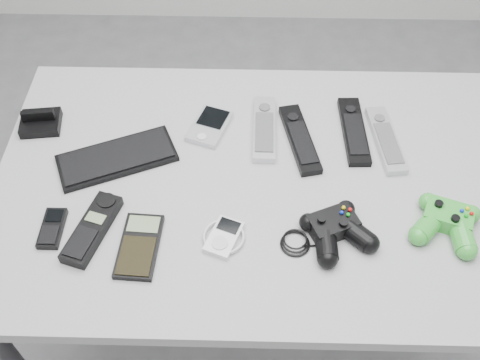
{
  "coord_description": "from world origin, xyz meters",
  "views": [
    {
      "loc": [
        0.03,
        -0.85,
        1.77
      ],
      "look_at": [
        0.01,
        -0.07,
        0.82
      ],
      "focal_mm": 42.0,
      "sensor_mm": 36.0,
      "label": 1
    }
  ],
  "objects_px": {
    "desk": "(257,198)",
    "remote_silver_a": "(264,128)",
    "remote_black_a": "(300,139)",
    "remote_silver_b": "(386,139)",
    "mobile_phone": "(52,228)",
    "pda": "(209,126)",
    "calculator": "(139,246)",
    "controller_green": "(447,221)",
    "remote_black_b": "(354,130)",
    "mp3_player": "(224,237)",
    "controller_black": "(336,229)",
    "pda_keyboard": "(117,158)",
    "cordless_handset": "(92,229)"
  },
  "relations": [
    {
      "from": "remote_silver_b",
      "to": "mobile_phone",
      "type": "bearing_deg",
      "value": -166.66
    },
    {
      "from": "remote_silver_a",
      "to": "calculator",
      "type": "distance_m",
      "value": 0.43
    },
    {
      "from": "pda",
      "to": "desk",
      "type": "bearing_deg",
      "value": -33.77
    },
    {
      "from": "remote_silver_b",
      "to": "controller_green",
      "type": "xyz_separation_m",
      "value": [
        0.09,
        -0.24,
        0.01
      ]
    },
    {
      "from": "cordless_handset",
      "to": "controller_black",
      "type": "distance_m",
      "value": 0.51
    },
    {
      "from": "pda",
      "to": "mp3_player",
      "type": "bearing_deg",
      "value": -62.05
    },
    {
      "from": "pda_keyboard",
      "to": "remote_black_b",
      "type": "height_order",
      "value": "remote_black_b"
    },
    {
      "from": "remote_silver_b",
      "to": "mobile_phone",
      "type": "height_order",
      "value": "remote_silver_b"
    },
    {
      "from": "remote_black_b",
      "to": "controller_green",
      "type": "xyz_separation_m",
      "value": [
        0.16,
        -0.27,
        0.01
      ]
    },
    {
      "from": "pda_keyboard",
      "to": "controller_green",
      "type": "height_order",
      "value": "controller_green"
    },
    {
      "from": "remote_silver_a",
      "to": "remote_silver_b",
      "type": "bearing_deg",
      "value": -5.17
    },
    {
      "from": "remote_black_a",
      "to": "mp3_player",
      "type": "relative_size",
      "value": 2.35
    },
    {
      "from": "remote_black_b",
      "to": "remote_silver_b",
      "type": "relative_size",
      "value": 1.03
    },
    {
      "from": "desk",
      "to": "remote_silver_a",
      "type": "xyz_separation_m",
      "value": [
        0.01,
        0.15,
        0.08
      ]
    },
    {
      "from": "mp3_player",
      "to": "desk",
      "type": "bearing_deg",
      "value": 87.77
    },
    {
      "from": "desk",
      "to": "remote_black_b",
      "type": "bearing_deg",
      "value": 33.06
    },
    {
      "from": "calculator",
      "to": "remote_black_a",
      "type": "bearing_deg",
      "value": 45.43
    },
    {
      "from": "desk",
      "to": "mobile_phone",
      "type": "relative_size",
      "value": 12.14
    },
    {
      "from": "remote_black_a",
      "to": "mp3_player",
      "type": "xyz_separation_m",
      "value": [
        -0.17,
        -0.28,
        -0.0
      ]
    },
    {
      "from": "remote_silver_a",
      "to": "controller_green",
      "type": "distance_m",
      "value": 0.47
    },
    {
      "from": "mobile_phone",
      "to": "calculator",
      "type": "xyz_separation_m",
      "value": [
        0.19,
        -0.04,
        -0.0
      ]
    },
    {
      "from": "remote_silver_b",
      "to": "cordless_handset",
      "type": "height_order",
      "value": "cordless_handset"
    },
    {
      "from": "mp3_player",
      "to": "controller_green",
      "type": "xyz_separation_m",
      "value": [
        0.46,
        0.04,
        0.02
      ]
    },
    {
      "from": "remote_black_b",
      "to": "pda_keyboard",
      "type": "bearing_deg",
      "value": -171.9
    },
    {
      "from": "pda",
      "to": "remote_silver_a",
      "type": "relative_size",
      "value": 0.58
    },
    {
      "from": "pda_keyboard",
      "to": "mobile_phone",
      "type": "xyz_separation_m",
      "value": [
        -0.1,
        -0.2,
        0.0
      ]
    },
    {
      "from": "remote_silver_b",
      "to": "calculator",
      "type": "relative_size",
      "value": 1.36
    },
    {
      "from": "remote_black_a",
      "to": "pda_keyboard",
      "type": "bearing_deg",
      "value": 176.66
    },
    {
      "from": "remote_silver_a",
      "to": "controller_black",
      "type": "relative_size",
      "value": 0.9
    },
    {
      "from": "pda",
      "to": "calculator",
      "type": "relative_size",
      "value": 0.79
    },
    {
      "from": "desk",
      "to": "remote_black_a",
      "type": "bearing_deg",
      "value": 50.31
    },
    {
      "from": "remote_black_b",
      "to": "remote_black_a",
      "type": "bearing_deg",
      "value": -168.82
    },
    {
      "from": "controller_green",
      "to": "mobile_phone",
      "type": "bearing_deg",
      "value": -158.14
    },
    {
      "from": "calculator",
      "to": "controller_green",
      "type": "distance_m",
      "value": 0.64
    },
    {
      "from": "desk",
      "to": "pda",
      "type": "distance_m",
      "value": 0.21
    },
    {
      "from": "mp3_player",
      "to": "controller_green",
      "type": "height_order",
      "value": "controller_green"
    },
    {
      "from": "pda",
      "to": "controller_black",
      "type": "bearing_deg",
      "value": -28.12
    },
    {
      "from": "pda",
      "to": "remote_silver_b",
      "type": "relative_size",
      "value": 0.58
    },
    {
      "from": "pda_keyboard",
      "to": "calculator",
      "type": "relative_size",
      "value": 1.73
    },
    {
      "from": "remote_silver_b",
      "to": "mp3_player",
      "type": "bearing_deg",
      "value": -149.64
    },
    {
      "from": "remote_black_a",
      "to": "mp3_player",
      "type": "distance_m",
      "value": 0.33
    },
    {
      "from": "remote_silver_a",
      "to": "remote_black_b",
      "type": "bearing_deg",
      "value": 0.3
    },
    {
      "from": "remote_silver_a",
      "to": "mobile_phone",
      "type": "relative_size",
      "value": 2.13
    },
    {
      "from": "mp3_player",
      "to": "controller_black",
      "type": "bearing_deg",
      "value": 24.78
    },
    {
      "from": "pda_keyboard",
      "to": "desk",
      "type": "bearing_deg",
      "value": -32.04
    },
    {
      "from": "remote_black_b",
      "to": "calculator",
      "type": "height_order",
      "value": "remote_black_b"
    },
    {
      "from": "remote_black_a",
      "to": "remote_silver_b",
      "type": "height_order",
      "value": "same"
    },
    {
      "from": "remote_black_a",
      "to": "cordless_handset",
      "type": "xyz_separation_m",
      "value": [
        -0.44,
        -0.27,
        0.0
      ]
    },
    {
      "from": "remote_black_b",
      "to": "calculator",
      "type": "xyz_separation_m",
      "value": [
        -0.47,
        -0.34,
        -0.0
      ]
    },
    {
      "from": "pda",
      "to": "controller_green",
      "type": "bearing_deg",
      "value": -9.29
    }
  ]
}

